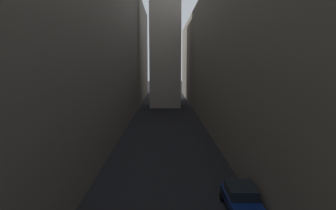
{
  "coord_description": "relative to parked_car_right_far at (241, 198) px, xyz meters",
  "views": [
    {
      "loc": [
        -0.17,
        5.83,
        8.6
      ],
      "look_at": [
        0.0,
        20.34,
        6.74
      ],
      "focal_mm": 32.72,
      "sensor_mm": 36.0,
      "label": 1
    }
  ],
  "objects": [
    {
      "name": "parked_car_right_far",
      "position": [
        0.0,
        0.0,
        0.0
      ],
      "size": [
        2.0,
        3.98,
        1.51
      ],
      "rotation": [
        0.0,
        0.0,
        1.57
      ],
      "color": "navy",
      "rests_on": "ground"
    },
    {
      "name": "building_block_right",
      "position": [
        9.0,
        26.87,
        8.95
      ],
      "size": [
        15.79,
        108.0,
        19.5
      ],
      "primitive_type": "cube",
      "color": "#756B5B",
      "rests_on": "ground"
    },
    {
      "name": "ground_plane",
      "position": [
        -4.4,
        24.87,
        -0.8
      ],
      "size": [
        264.0,
        264.0,
        0.0
      ],
      "primitive_type": "plane",
      "color": "black"
    },
    {
      "name": "building_block_left",
      "position": [
        -16.79,
        26.87,
        11.27
      ],
      "size": [
        13.78,
        108.0,
        24.13
      ],
      "primitive_type": "cube",
      "color": "#60594F",
      "rests_on": "ground"
    }
  ]
}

